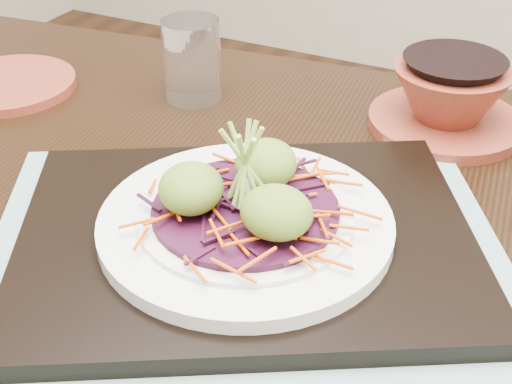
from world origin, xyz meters
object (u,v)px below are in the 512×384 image
at_px(terracotta_side_plate, 9,85).
at_px(water_glass, 192,60).
at_px(dining_table, 248,318).
at_px(terracotta_bowl_set, 448,101).
at_px(white_plate, 246,222).
at_px(serving_tray, 246,238).

xyz_separation_m(terracotta_side_plate, water_glass, (0.22, 0.08, 0.04)).
height_order(dining_table, terracotta_bowl_set, terracotta_bowl_set).
relative_size(dining_table, terracotta_bowl_set, 5.81).
xyz_separation_m(terracotta_side_plate, terracotta_bowl_set, (0.51, 0.14, 0.03)).
relative_size(white_plate, water_glass, 2.59).
height_order(water_glass, terracotta_bowl_set, water_glass).
relative_size(dining_table, water_glass, 13.06).
xyz_separation_m(dining_table, white_plate, (0.01, -0.02, 0.13)).
relative_size(dining_table, terracotta_side_plate, 7.68).
height_order(serving_tray, terracotta_side_plate, serving_tray).
height_order(serving_tray, white_plate, white_plate).
height_order(white_plate, terracotta_side_plate, white_plate).
bearing_deg(serving_tray, dining_table, 82.81).
xyz_separation_m(serving_tray, terracotta_bowl_set, (0.10, 0.30, 0.02)).
bearing_deg(dining_table, white_plate, -73.62).
bearing_deg(serving_tray, terracotta_side_plate, 129.52).
distance_m(terracotta_side_plate, water_glass, 0.24).
distance_m(dining_table, terracotta_bowl_set, 0.33).
distance_m(dining_table, water_glass, 0.33).
distance_m(terracotta_side_plate, terracotta_bowl_set, 0.53).
height_order(dining_table, terracotta_side_plate, terracotta_side_plate).
height_order(dining_table, serving_tray, serving_tray).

